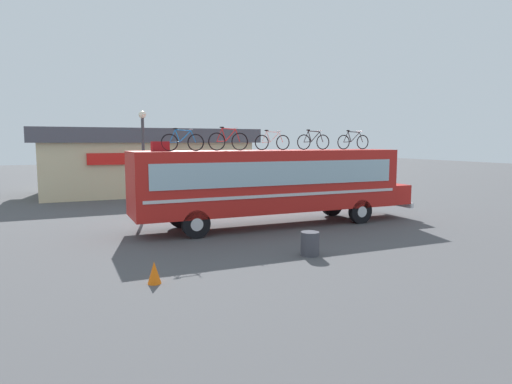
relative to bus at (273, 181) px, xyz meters
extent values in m
plane|color=#4C4C4F|center=(-0.17, 0.00, -1.90)|extent=(120.00, 120.00, 0.00)
cube|color=red|center=(-0.17, 0.00, 0.05)|extent=(11.43, 2.50, 2.51)
cube|color=red|center=(6.03, 0.00, -0.77)|extent=(0.99, 2.30, 0.88)
cube|color=#99B7C6|center=(-0.17, -1.26, 0.42)|extent=(10.51, 0.04, 0.95)
cube|color=#99B7C6|center=(-0.17, 1.26, 0.42)|extent=(10.51, 0.04, 0.95)
cube|color=silver|center=(-0.17, -1.27, -0.45)|extent=(10.97, 0.03, 0.12)
cube|color=silver|center=(-0.17, 1.27, -0.45)|extent=(10.97, 0.03, 0.12)
cube|color=silver|center=(6.59, 0.00, -1.29)|extent=(0.16, 2.37, 0.24)
cylinder|color=black|center=(3.71, -1.11, -1.37)|extent=(1.06, 0.28, 1.06)
cylinder|color=silver|center=(3.71, -1.11, -1.37)|extent=(0.48, 0.30, 0.48)
cylinder|color=black|center=(3.71, 1.11, -1.37)|extent=(1.06, 0.28, 1.06)
cylinder|color=silver|center=(3.71, 1.11, -1.37)|extent=(0.48, 0.30, 0.48)
cylinder|color=black|center=(-3.72, -1.11, -1.37)|extent=(1.06, 0.28, 1.06)
cylinder|color=silver|center=(-3.72, -1.11, -1.37)|extent=(0.48, 0.30, 0.48)
cylinder|color=black|center=(-3.72, 1.11, -1.37)|extent=(1.06, 0.28, 1.06)
cylinder|color=silver|center=(-3.72, 1.11, -1.37)|extent=(0.48, 0.30, 0.48)
cube|color=maroon|center=(-4.79, -0.25, 1.49)|extent=(0.64, 0.36, 0.37)
torus|color=black|center=(-4.48, -0.42, 1.63)|extent=(0.65, 0.04, 0.65)
torus|color=black|center=(-3.48, -0.42, 1.63)|extent=(0.65, 0.04, 0.65)
cylinder|color=#197FDB|center=(-4.18, -0.42, 1.87)|extent=(0.19, 0.04, 0.46)
cylinder|color=#197FDB|center=(-3.88, -0.42, 1.86)|extent=(0.47, 0.04, 0.45)
cylinder|color=#197FDB|center=(-3.96, -0.42, 2.09)|extent=(0.60, 0.04, 0.07)
cylinder|color=#197FDB|center=(-4.29, -0.42, 1.64)|extent=(0.38, 0.03, 0.05)
cylinder|color=#197FDB|center=(-4.37, -0.42, 1.86)|extent=(0.25, 0.03, 0.48)
cylinder|color=#197FDB|center=(-3.57, -0.42, 1.85)|extent=(0.21, 0.03, 0.45)
cylinder|color=silver|center=(-3.66, -0.42, 2.12)|extent=(0.03, 0.44, 0.03)
ellipsoid|color=black|center=(-4.26, -0.42, 2.14)|extent=(0.20, 0.08, 0.06)
torus|color=black|center=(-2.48, 0.03, 1.66)|extent=(0.72, 0.04, 0.72)
torus|color=black|center=(-1.50, 0.03, 1.66)|extent=(0.72, 0.04, 0.72)
cylinder|color=red|center=(-2.19, 0.03, 1.94)|extent=(0.19, 0.04, 0.52)
cylinder|color=red|center=(-1.89, 0.03, 1.92)|extent=(0.46, 0.04, 0.50)
cylinder|color=red|center=(-1.97, 0.03, 2.17)|extent=(0.59, 0.04, 0.07)
cylinder|color=red|center=(-2.29, 0.03, 1.67)|extent=(0.37, 0.03, 0.05)
cylinder|color=red|center=(-2.37, 0.03, 1.93)|extent=(0.24, 0.03, 0.54)
cylinder|color=red|center=(-1.59, 0.03, 1.91)|extent=(0.21, 0.03, 0.50)
cylinder|color=silver|center=(-1.68, 0.03, 2.20)|extent=(0.03, 0.44, 0.03)
ellipsoid|color=black|center=(-2.27, 0.03, 2.23)|extent=(0.20, 0.08, 0.06)
torus|color=black|center=(-0.39, 0.30, 1.63)|extent=(0.65, 0.04, 0.65)
torus|color=black|center=(0.61, 0.30, 1.63)|extent=(0.65, 0.04, 0.65)
cylinder|color=white|center=(-0.09, 0.30, 1.87)|extent=(0.19, 0.04, 0.46)
cylinder|color=white|center=(0.21, 0.30, 1.86)|extent=(0.46, 0.04, 0.44)
cylinder|color=white|center=(0.13, 0.30, 2.08)|extent=(0.60, 0.04, 0.07)
cylinder|color=white|center=(-0.20, 0.30, 1.64)|extent=(0.38, 0.03, 0.05)
cylinder|color=white|center=(-0.28, 0.30, 1.86)|extent=(0.25, 0.03, 0.48)
cylinder|color=white|center=(0.52, 0.30, 1.85)|extent=(0.21, 0.03, 0.45)
cylinder|color=silver|center=(0.43, 0.30, 2.11)|extent=(0.03, 0.44, 0.03)
ellipsoid|color=black|center=(-0.17, 0.30, 2.13)|extent=(0.20, 0.08, 0.06)
torus|color=black|center=(1.68, 0.36, 1.64)|extent=(0.68, 0.04, 0.68)
torus|color=black|center=(2.66, 0.36, 1.64)|extent=(0.68, 0.04, 0.68)
cylinder|color=black|center=(1.98, 0.36, 1.90)|extent=(0.19, 0.04, 0.48)
cylinder|color=black|center=(2.27, 0.36, 1.88)|extent=(0.46, 0.04, 0.46)
cylinder|color=black|center=(2.19, 0.36, 2.12)|extent=(0.59, 0.04, 0.07)
cylinder|color=black|center=(1.87, 0.36, 1.65)|extent=(0.38, 0.03, 0.05)
cylinder|color=black|center=(1.79, 0.36, 1.89)|extent=(0.24, 0.03, 0.50)
cylinder|color=black|center=(2.58, 0.36, 1.87)|extent=(0.21, 0.03, 0.47)
cylinder|color=silver|center=(2.49, 0.36, 2.15)|extent=(0.03, 0.44, 0.03)
ellipsoid|color=black|center=(1.90, 0.36, 2.17)|extent=(0.20, 0.08, 0.06)
torus|color=black|center=(3.79, 0.37, 1.64)|extent=(0.67, 0.04, 0.67)
torus|color=black|center=(4.86, 0.37, 1.64)|extent=(0.67, 0.04, 0.67)
cylinder|color=black|center=(4.11, 0.37, 1.89)|extent=(0.21, 0.04, 0.48)
cylinder|color=black|center=(4.43, 0.37, 1.88)|extent=(0.50, 0.04, 0.46)
cylinder|color=black|center=(4.35, 0.37, 2.11)|extent=(0.65, 0.04, 0.07)
cylinder|color=black|center=(3.99, 0.37, 1.65)|extent=(0.41, 0.03, 0.05)
cylinder|color=black|center=(3.91, 0.37, 1.88)|extent=(0.26, 0.03, 0.50)
cylinder|color=black|center=(4.77, 0.37, 1.87)|extent=(0.22, 0.03, 0.47)
cylinder|color=silver|center=(4.67, 0.37, 2.14)|extent=(0.03, 0.44, 0.03)
ellipsoid|color=black|center=(4.03, 0.37, 2.17)|extent=(0.20, 0.08, 0.06)
cube|color=beige|center=(-2.70, 15.06, -0.15)|extent=(13.50, 6.87, 3.50)
cube|color=#4C4C56|center=(-2.70, 15.06, 2.06)|extent=(14.58, 7.42, 0.92)
cube|color=red|center=(-2.70, 11.52, 0.62)|extent=(8.10, 0.16, 0.70)
cylinder|color=#3F3F47|center=(-1.15, -4.99, -1.53)|extent=(0.58, 0.58, 0.75)
cone|color=orange|center=(-6.18, -5.83, -1.62)|extent=(0.34, 0.34, 0.57)
cylinder|color=#38383D|center=(-4.62, 4.39, 0.45)|extent=(0.14, 0.14, 4.71)
sphere|color=#F2EDCC|center=(-4.62, 4.39, 2.91)|extent=(0.34, 0.34, 0.34)
camera|label=1|loc=(-8.23, -16.80, 1.66)|focal=31.15mm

